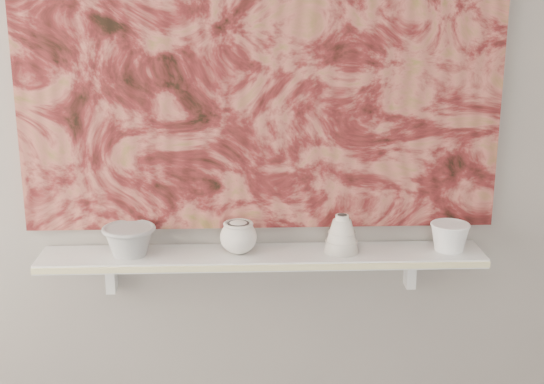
{
  "coord_description": "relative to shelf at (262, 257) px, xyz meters",
  "views": [
    {
      "loc": [
        -0.06,
        -0.74,
        1.77
      ],
      "look_at": [
        0.03,
        1.49,
        1.13
      ],
      "focal_mm": 50.0,
      "sensor_mm": 36.0,
      "label": 1
    }
  ],
  "objects": [
    {
      "name": "bracket_right",
      "position": [
        0.49,
        0.06,
        -0.07
      ],
      "size": [
        0.03,
        0.06,
        0.12
      ],
      "primitive_type": "cube",
      "color": "silver",
      "rests_on": "wall_back"
    },
    {
      "name": "cup_cream",
      "position": [
        -0.07,
        0.0,
        0.07
      ],
      "size": [
        0.15,
        0.15,
        0.11
      ],
      "primitive_type": null,
      "rotation": [
        0.0,
        0.0,
        0.38
      ],
      "color": "beige",
      "rests_on": "shelf"
    },
    {
      "name": "bracket_left",
      "position": [
        -0.49,
        0.06,
        -0.07
      ],
      "size": [
        0.03,
        0.06,
        0.12
      ],
      "primitive_type": "cube",
      "color": "silver",
      "rests_on": "wall_back"
    },
    {
      "name": "house_motif",
      "position": [
        0.45,
        0.07,
        0.32
      ],
      "size": [
        0.09,
        0.0,
        0.08
      ],
      "primitive_type": "cube",
      "color": "black",
      "rests_on": "painting"
    },
    {
      "name": "painting",
      "position": [
        0.0,
        0.08,
        0.62
      ],
      "size": [
        1.5,
        0.02,
        1.1
      ],
      "primitive_type": "cube",
      "color": "maroon",
      "rests_on": "wall_back"
    },
    {
      "name": "bowl_white",
      "position": [
        0.6,
        0.0,
        0.06
      ],
      "size": [
        0.15,
        0.15,
        0.09
      ],
      "primitive_type": null,
      "rotation": [
        0.0,
        0.0,
        0.27
      ],
      "color": "white",
      "rests_on": "shelf"
    },
    {
      "name": "bell_vessel",
      "position": [
        0.25,
        0.0,
        0.08
      ],
      "size": [
        0.13,
        0.13,
        0.12
      ],
      "primitive_type": null,
      "rotation": [
        0.0,
        0.0,
        -0.23
      ],
      "color": "silver",
      "rests_on": "shelf"
    },
    {
      "name": "bowl_grey",
      "position": [
        -0.42,
        0.0,
        0.06
      ],
      "size": [
        0.18,
        0.18,
        0.1
      ],
      "primitive_type": null,
      "rotation": [
        0.0,
        0.0,
        0.07
      ],
      "color": "#979795",
      "rests_on": "shelf"
    },
    {
      "name": "wall_back",
      "position": [
        0.0,
        0.09,
        0.44
      ],
      "size": [
        3.6,
        0.0,
        3.6
      ],
      "primitive_type": "plane",
      "rotation": [
        1.57,
        0.0,
        0.0
      ],
      "color": "gray",
      "rests_on": "floor"
    },
    {
      "name": "shelf_stripe",
      "position": [
        0.0,
        -0.09,
        0.0
      ],
      "size": [
        1.4,
        0.01,
        0.02
      ],
      "primitive_type": "cube",
      "color": "beige",
      "rests_on": "shelf"
    },
    {
      "name": "shelf",
      "position": [
        0.0,
        0.0,
        0.0
      ],
      "size": [
        1.4,
        0.18,
        0.03
      ],
      "primitive_type": "cube",
      "color": "silver",
      "rests_on": "wall_back"
    }
  ]
}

